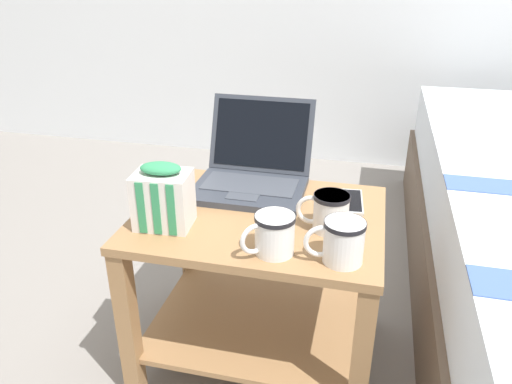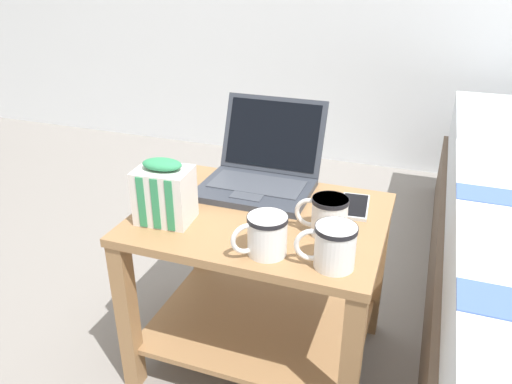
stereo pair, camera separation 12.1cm
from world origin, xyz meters
name	(u,v)px [view 1 (the left image)]	position (x,y,z in m)	size (l,w,h in m)	color
ground_plane	(259,353)	(0.00, 0.00, 0.00)	(8.00, 8.00, 0.00)	gray
bedside_table	(259,268)	(0.00, 0.00, 0.30)	(0.63, 0.49, 0.47)	#997047
laptop	(253,171)	(-0.06, 0.17, 0.51)	(0.31, 0.31, 0.23)	#333842
mug_front_left	(330,210)	(0.18, -0.04, 0.52)	(0.13, 0.09, 0.09)	white
mug_front_right	(273,232)	(0.07, -0.17, 0.52)	(0.11, 0.11, 0.09)	white
mug_mid_center	(342,240)	(0.22, -0.17, 0.52)	(0.13, 0.09, 0.10)	white
snack_bag	(163,197)	(-0.21, -0.11, 0.54)	(0.14, 0.11, 0.16)	silver
cell_phone	(349,201)	(0.22, 0.12, 0.47)	(0.08, 0.15, 0.01)	#B7BABC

